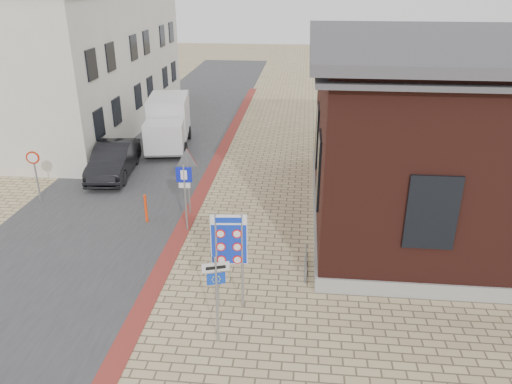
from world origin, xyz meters
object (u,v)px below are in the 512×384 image
at_px(sedan, 114,160).
at_px(border_sign, 229,242).
at_px(parking_sign, 185,186).
at_px(box_truck, 168,123).
at_px(essen_sign, 216,287).
at_px(bollard, 146,209).

distance_m(sedan, border_sign, 12.01).
xyz_separation_m(sedan, parking_sign, (4.70, -5.20, 1.01)).
bearing_deg(box_truck, parking_sign, -80.49).
distance_m(border_sign, essen_sign, 1.60).
xyz_separation_m(sedan, box_truck, (1.47, 4.50, 0.60)).
bearing_deg(border_sign, sedan, 120.58).
xyz_separation_m(sedan, essen_sign, (6.90, -11.20, 0.91)).
bearing_deg(essen_sign, parking_sign, 91.94).
height_order(border_sign, parking_sign, border_sign).
bearing_deg(sedan, essen_sign, -64.76).
xyz_separation_m(essen_sign, bollard, (-3.90, 6.50, -1.11)).
bearing_deg(bollard, parking_sign, -16.39).
relative_size(sedan, parking_sign, 1.80).
height_order(essen_sign, bollard, essen_sign).
relative_size(border_sign, essen_sign, 1.16).
bearing_deg(box_truck, essen_sign, -79.80).
xyz_separation_m(box_truck, bollard, (1.53, -9.21, -0.80)).
distance_m(box_truck, bollard, 9.37).
distance_m(sedan, parking_sign, 7.08).
bearing_deg(box_truck, border_sign, -77.57).
relative_size(box_truck, parking_sign, 2.05).
xyz_separation_m(box_truck, parking_sign, (3.23, -9.71, 0.40)).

